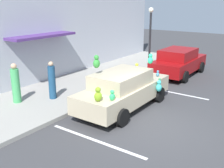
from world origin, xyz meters
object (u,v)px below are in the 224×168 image
Objects in this scene: pedestrian_near_shopfront at (16,84)px; plush_covered_car at (124,89)px; street_lamp_post at (150,33)px; pedestrian_walking_past at (52,81)px; parked_sedan_behind at (179,62)px; teddy_bear_on_sidewalk at (121,74)px.

plush_covered_car is at bearing -58.67° from pedestrian_near_shopfront.
pedestrian_walking_past is at bearing 170.20° from street_lamp_post.
parked_sedan_behind is 2.68× the size of pedestrian_walking_past.
street_lamp_post is 6.84m from pedestrian_walking_past.
plush_covered_car reaches higher than teddy_bear_on_sidewalk.
pedestrian_near_shopfront reaches higher than teddy_bear_on_sidewalk.
street_lamp_post is 8.13m from pedestrian_near_shopfront.
pedestrian_near_shopfront reaches higher than parked_sedan_behind.
teddy_bear_on_sidewalk is at bearing -11.62° from pedestrian_walking_past.
plush_covered_car is 3.61m from teddy_bear_on_sidewalk.
teddy_bear_on_sidewalk is (2.95, 2.05, -0.35)m from plush_covered_car.
parked_sedan_behind is 9.14m from pedestrian_near_shopfront.
pedestrian_near_shopfront is 1.01× the size of pedestrian_walking_past.
teddy_bear_on_sidewalk is 0.18× the size of street_lamp_post.
teddy_bear_on_sidewalk is at bearing 173.20° from street_lamp_post.
street_lamp_post is (2.51, -0.30, 1.96)m from teddy_bear_on_sidewalk.
teddy_bear_on_sidewalk is 4.17m from pedestrian_walking_past.
plush_covered_car is at bearing -68.94° from pedestrian_walking_past.
parked_sedan_behind is at bearing -20.36° from pedestrian_walking_past.
parked_sedan_behind is at bearing -22.86° from pedestrian_near_shopfront.
plush_covered_car is 1.08× the size of parked_sedan_behind.
plush_covered_car is 2.87× the size of pedestrian_near_shopfront.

